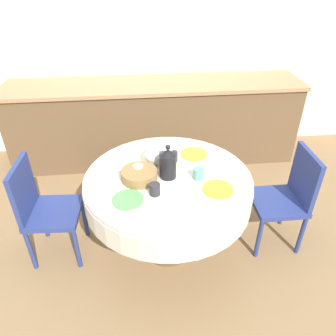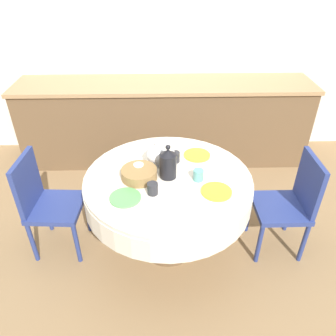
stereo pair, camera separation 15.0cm
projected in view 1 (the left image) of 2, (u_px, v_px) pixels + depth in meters
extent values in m
plane|color=#8E704C|center=(168.00, 246.00, 2.81)|extent=(12.00, 12.00, 0.00)
cube|color=silver|center=(151.00, 39.00, 3.59)|extent=(7.00, 0.05, 2.60)
cube|color=brown|center=(155.00, 123.00, 3.79)|extent=(3.20, 0.60, 0.88)
cube|color=#A37F56|center=(154.00, 85.00, 3.53)|extent=(3.24, 0.64, 0.04)
cylinder|color=brown|center=(168.00, 245.00, 2.80)|extent=(0.44, 0.44, 0.04)
cylinder|color=brown|center=(168.00, 222.00, 2.65)|extent=(0.11, 0.11, 0.48)
cylinder|color=silver|center=(168.00, 190.00, 2.47)|extent=(1.25, 1.25, 0.18)
cylinder|color=silver|center=(168.00, 179.00, 2.41)|extent=(1.24, 1.24, 0.03)
cube|color=navy|center=(277.00, 202.00, 2.65)|extent=(0.40, 0.40, 0.04)
cube|color=navy|center=(305.00, 177.00, 2.54)|extent=(0.04, 0.38, 0.43)
cylinder|color=navy|center=(259.00, 238.00, 2.61)|extent=(0.04, 0.04, 0.40)
cylinder|color=navy|center=(245.00, 209.00, 2.91)|extent=(0.04, 0.04, 0.40)
cylinder|color=navy|center=(301.00, 235.00, 2.64)|extent=(0.04, 0.04, 0.40)
cylinder|color=navy|center=(284.00, 207.00, 2.94)|extent=(0.04, 0.04, 0.40)
cube|color=navy|center=(54.00, 213.00, 2.54)|extent=(0.42, 0.42, 0.04)
cube|color=navy|center=(23.00, 189.00, 2.41)|extent=(0.06, 0.38, 0.43)
cylinder|color=navy|center=(85.00, 218.00, 2.82)|extent=(0.04, 0.04, 0.40)
cylinder|color=navy|center=(77.00, 249.00, 2.52)|extent=(0.04, 0.04, 0.40)
cylinder|color=navy|center=(43.00, 219.00, 2.80)|extent=(0.04, 0.04, 0.40)
cylinder|color=navy|center=(31.00, 250.00, 2.51)|extent=(0.04, 0.04, 0.40)
cylinder|color=#5BA85B|center=(128.00, 200.00, 2.17)|extent=(0.21, 0.21, 0.01)
cylinder|color=#28282D|center=(155.00, 189.00, 2.21)|extent=(0.07, 0.07, 0.08)
cylinder|color=yellow|center=(218.00, 189.00, 2.27)|extent=(0.21, 0.21, 0.01)
cylinder|color=#5BA39E|center=(198.00, 174.00, 2.36)|extent=(0.07, 0.07, 0.08)
cylinder|color=white|center=(124.00, 164.00, 2.53)|extent=(0.21, 0.21, 0.01)
cylinder|color=white|center=(138.00, 170.00, 2.40)|extent=(0.07, 0.07, 0.08)
cylinder|color=yellow|center=(194.00, 154.00, 2.66)|extent=(0.21, 0.21, 0.01)
cylinder|color=#28282D|center=(173.00, 157.00, 2.56)|extent=(0.07, 0.07, 0.08)
cylinder|color=black|center=(168.00, 166.00, 2.36)|extent=(0.12, 0.12, 0.19)
cone|color=black|center=(168.00, 152.00, 2.29)|extent=(0.11, 0.11, 0.04)
sphere|color=black|center=(168.00, 147.00, 2.27)|extent=(0.04, 0.04, 0.04)
cylinder|color=white|center=(155.00, 164.00, 2.53)|extent=(0.09, 0.09, 0.01)
sphere|color=white|center=(155.00, 155.00, 2.48)|extent=(0.16, 0.16, 0.16)
cylinder|color=white|center=(167.00, 153.00, 2.49)|extent=(0.09, 0.03, 0.06)
sphere|color=white|center=(155.00, 144.00, 2.43)|extent=(0.04, 0.04, 0.04)
cylinder|color=olive|center=(139.00, 175.00, 2.36)|extent=(0.26, 0.26, 0.08)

